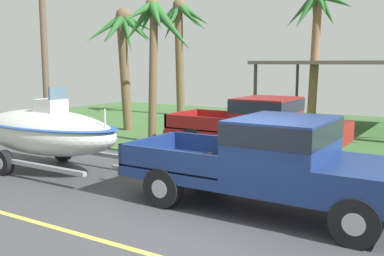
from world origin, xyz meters
The scene contains 10 objects.
ground centered at (0.00, 8.38, -0.01)m, with size 36.00×22.00×0.11m.
pickup_truck_towing centered at (0.55, 1.03, 1.02)m, with size 5.80×2.11×1.83m.
boat_on_trailer centered at (-6.06, 1.03, 1.04)m, with size 5.95×2.20×2.24m.
parked_pickup_background centered at (-1.81, 5.94, 1.01)m, with size 5.78×2.11×1.79m.
carport_awning centered at (-0.61, 12.72, 2.81)m, with size 7.37×5.71×2.93m.
palm_tree_near_right centered at (-8.67, 7.39, 3.78)m, with size 3.03×3.41×5.07m.
palm_tree_mid centered at (-1.72, 10.59, 4.35)m, with size 2.68×2.56×5.79m.
palm_tree_far_left centered at (-9.68, 13.09, 4.61)m, with size 3.40×2.86×6.19m.
palm_tree_far_right centered at (-5.89, 5.94, 3.97)m, with size 2.87×3.42×5.07m.
utility_pole centered at (-10.16, 4.57, 4.53)m, with size 0.24×1.80×8.76m.
Camera 1 is at (3.47, -6.83, 2.84)m, focal length 41.69 mm.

